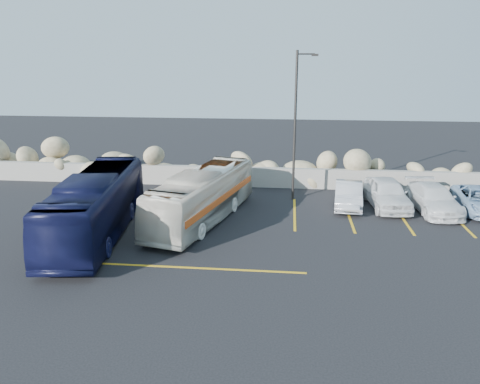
# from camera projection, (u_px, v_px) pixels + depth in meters

# --- Properties ---
(ground) EXTENTS (90.00, 90.00, 0.00)m
(ground) POSITION_uv_depth(u_px,v_px,m) (225.00, 272.00, 17.27)
(ground) COLOR black
(ground) RESTS_ON ground
(seawall) EXTENTS (60.00, 0.40, 1.20)m
(seawall) POSITION_uv_depth(u_px,v_px,m) (252.00, 177.00, 28.57)
(seawall) COLOR gray
(seawall) RESTS_ON ground
(riprap_pile) EXTENTS (54.00, 2.80, 2.60)m
(riprap_pile) POSITION_uv_depth(u_px,v_px,m) (253.00, 162.00, 29.53)
(riprap_pile) COLOR #9A8965
(riprap_pile) RESTS_ON ground
(parking_lines) EXTENTS (18.16, 9.36, 0.01)m
(parking_lines) POSITION_uv_depth(u_px,v_px,m) (338.00, 225.00, 22.12)
(parking_lines) COLOR gold
(parking_lines) RESTS_ON ground
(lamppost) EXTENTS (1.14, 0.18, 8.00)m
(lamppost) POSITION_uv_depth(u_px,v_px,m) (296.00, 122.00, 24.90)
(lamppost) COLOR #292725
(lamppost) RESTS_ON ground
(vintage_bus) EXTENTS (4.12, 9.10, 2.47)m
(vintage_bus) POSITION_uv_depth(u_px,v_px,m) (203.00, 196.00, 22.43)
(vintage_bus) COLOR silver
(vintage_bus) RESTS_ON ground
(tour_coach) EXTENTS (3.54, 10.10, 2.75)m
(tour_coach) POSITION_uv_depth(u_px,v_px,m) (96.00, 205.00, 20.62)
(tour_coach) COLOR black
(tour_coach) RESTS_ON ground
(car_a) EXTENTS (2.15, 4.64, 1.54)m
(car_a) POSITION_uv_depth(u_px,v_px,m) (387.00, 193.00, 24.55)
(car_a) COLOR white
(car_a) RESTS_ON ground
(car_b) EXTENTS (1.77, 4.07, 1.30)m
(car_b) POSITION_uv_depth(u_px,v_px,m) (348.00, 195.00, 24.67)
(car_b) COLOR silver
(car_b) RESTS_ON ground
(car_c) EXTENTS (2.26, 4.75, 1.34)m
(car_c) POSITION_uv_depth(u_px,v_px,m) (433.00, 199.00, 23.91)
(car_c) COLOR white
(car_c) RESTS_ON ground
(car_d) EXTENTS (2.31, 4.54, 1.23)m
(car_d) POSITION_uv_depth(u_px,v_px,m) (480.00, 200.00, 23.88)
(car_d) COLOR #92B0CF
(car_d) RESTS_ON ground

